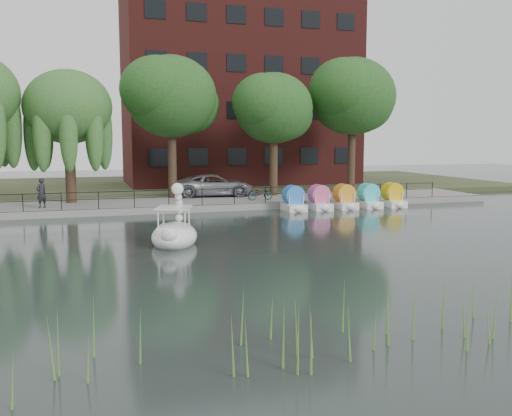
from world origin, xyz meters
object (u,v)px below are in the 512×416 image
swan_boat (175,231)px  pedestrian (41,191)px  minivan (215,184)px  bicycle (260,192)px

swan_boat → pedestrian: bearing=135.8°
swan_boat → minivan: bearing=89.1°
pedestrian → swan_boat: size_ratio=0.59×
minivan → pedestrian: (-11.02, -3.47, 0.12)m
bicycle → pedestrian: (-13.26, -0.20, 0.49)m
pedestrian → minivan: bearing=158.2°
minivan → pedestrian: bearing=113.7°
minivan → pedestrian: 11.55m
pedestrian → swan_boat: bearing=78.0°
bicycle → swan_boat: swan_boat is taller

